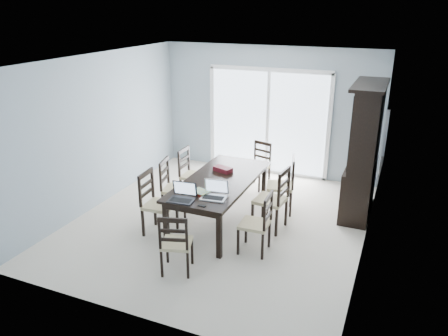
{
  "coord_description": "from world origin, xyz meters",
  "views": [
    {
      "loc": [
        2.54,
        -5.86,
        3.35
      ],
      "look_at": [
        0.07,
        0.0,
        0.95
      ],
      "focal_mm": 35.0,
      "sensor_mm": 36.0,
      "label": 1
    }
  ],
  "objects": [
    {
      "name": "chair_left_mid",
      "position": [
        -0.88,
        -0.03,
        0.59
      ],
      "size": [
        0.5,
        0.49,
        1.11
      ],
      "rotation": [
        0.0,
        0.0,
        -1.37
      ],
      "color": "black",
      "rests_on": "floor"
    },
    {
      "name": "railing",
      "position": [
        0.0,
        4.5,
        0.55
      ],
      "size": [
        4.5,
        0.06,
        1.1
      ],
      "primitive_type": "cube",
      "color": "#99999E",
      "rests_on": "balcony"
    },
    {
      "name": "chair_right_far",
      "position": [
        0.87,
        0.78,
        0.6
      ],
      "size": [
        0.54,
        0.53,
        1.14
      ],
      "rotation": [
        0.0,
        0.0,
        1.83
      ],
      "color": "black",
      "rests_on": "floor"
    },
    {
      "name": "chair_end_far",
      "position": [
        0.11,
        1.67,
        0.54
      ],
      "size": [
        0.47,
        0.48,
        1.02
      ],
      "rotation": [
        0.0,
        0.0,
        2.88
      ],
      "color": "black",
      "rests_on": "floor"
    },
    {
      "name": "book_stack",
      "position": [
        -0.05,
        -0.62,
        0.77
      ],
      "size": [
        0.29,
        0.25,
        0.04
      ],
      "rotation": [
        0.0,
        0.0,
        -0.43
      ],
      "color": "maroon",
      "rests_on": "dining_table"
    },
    {
      "name": "laptop_dark",
      "position": [
        -0.18,
        -0.96,
        0.81
      ],
      "size": [
        0.38,
        0.29,
        0.25
      ],
      "rotation": [
        0.0,
        0.0,
        0.1
      ],
      "color": "black",
      "rests_on": "dining_table"
    },
    {
      "name": "dining_table",
      "position": [
        0.0,
        0.0,
        0.67
      ],
      "size": [
        1.0,
        2.2,
        0.75
      ],
      "color": "black",
      "rests_on": "floor"
    },
    {
      "name": "game_box",
      "position": [
        -0.09,
        0.33,
        0.79
      ],
      "size": [
        0.34,
        0.24,
        0.08
      ],
      "primitive_type": "cube",
      "rotation": [
        0.0,
        0.0,
        -0.29
      ],
      "color": "#460E10",
      "rests_on": "dining_table"
    },
    {
      "name": "back_wall",
      "position": [
        0.0,
        2.5,
        1.3
      ],
      "size": [
        4.5,
        0.02,
        2.6
      ],
      "primitive_type": "cube",
      "color": "#8E9EA9",
      "rests_on": "floor"
    },
    {
      "name": "cell_phone",
      "position": [
        0.16,
        -1.0,
        0.76
      ],
      "size": [
        0.11,
        0.06,
        0.01
      ],
      "primitive_type": "cube",
      "rotation": [
        0.0,
        0.0,
        -0.09
      ],
      "color": "black",
      "rests_on": "dining_table"
    },
    {
      "name": "wall_right",
      "position": [
        2.25,
        0.0,
        1.3
      ],
      "size": [
        0.02,
        5.0,
        2.6
      ],
      "primitive_type": "cube",
      "color": "#8E9EA9",
      "rests_on": "floor"
    },
    {
      "name": "laptop_silver",
      "position": [
        0.21,
        -0.71,
        0.81
      ],
      "size": [
        0.39,
        0.29,
        0.25
      ],
      "rotation": [
        0.0,
        0.0,
        0.12
      ],
      "color": "#BCBDBF",
      "rests_on": "dining_table"
    },
    {
      "name": "floor",
      "position": [
        0.0,
        0.0,
        0.0
      ],
      "size": [
        5.0,
        5.0,
        0.0
      ],
      "primitive_type": "plane",
      "color": "beige",
      "rests_on": "ground"
    },
    {
      "name": "ceiling",
      "position": [
        0.0,
        0.0,
        2.6
      ],
      "size": [
        5.0,
        5.0,
        0.0
      ],
      "primitive_type": "plane",
      "rotation": [
        3.14,
        0.0,
        0.0
      ],
      "color": "white",
      "rests_on": "back_wall"
    },
    {
      "name": "chair_left_far",
      "position": [
        -0.88,
        0.65,
        0.57
      ],
      "size": [
        0.42,
        0.41,
        1.09
      ],
      "rotation": [
        0.0,
        0.0,
        -1.57
      ],
      "color": "black",
      "rests_on": "floor"
    },
    {
      "name": "wall_left",
      "position": [
        -2.25,
        0.0,
        1.3
      ],
      "size": [
        0.02,
        5.0,
        2.6
      ],
      "primitive_type": "cube",
      "color": "#8E9EA9",
      "rests_on": "floor"
    },
    {
      "name": "chair_end_near",
      "position": [
        0.06,
        -1.58,
        0.53
      ],
      "size": [
        0.48,
        0.49,
        1.01
      ],
      "rotation": [
        0.0,
        0.0,
        0.31
      ],
      "color": "black",
      "rests_on": "floor"
    },
    {
      "name": "china_hutch",
      "position": [
        2.02,
        1.25,
        1.07
      ],
      "size": [
        0.5,
        1.38,
        2.2
      ],
      "color": "black",
      "rests_on": "floor"
    },
    {
      "name": "hot_tub",
      "position": [
        -0.65,
        3.37,
        0.44
      ],
      "size": [
        1.85,
        1.69,
        0.88
      ],
      "rotation": [
        0.0,
        0.0,
        -0.11
      ],
      "color": "brown",
      "rests_on": "balcony"
    },
    {
      "name": "balcony",
      "position": [
        0.0,
        3.5,
        -0.05
      ],
      "size": [
        4.5,
        2.0,
        0.1
      ],
      "primitive_type": "cube",
      "color": "gray",
      "rests_on": "ground"
    },
    {
      "name": "sliding_door",
      "position": [
        0.0,
        2.48,
        1.09
      ],
      "size": [
        2.52,
        0.05,
        2.18
      ],
      "color": "silver",
      "rests_on": "floor"
    },
    {
      "name": "chair_right_near",
      "position": [
        0.9,
        -0.64,
        0.56
      ],
      "size": [
        0.42,
        0.41,
        1.05
      ],
      "rotation": [
        0.0,
        0.0,
        1.61
      ],
      "color": "black",
      "rests_on": "floor"
    },
    {
      "name": "chair_right_mid",
      "position": [
        0.9,
        0.1,
        0.63
      ],
      "size": [
        0.5,
        0.49,
        1.19
      ],
      "rotation": [
        0.0,
        0.0,
        1.47
      ],
      "color": "black",
      "rests_on": "floor"
    },
    {
      "name": "chair_left_near",
      "position": [
        -0.81,
        -0.7,
        0.61
      ],
      "size": [
        0.47,
        0.45,
        1.14
      ],
      "rotation": [
        0.0,
        0.0,
        -1.52
      ],
      "color": "black",
      "rests_on": "floor"
    }
  ]
}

